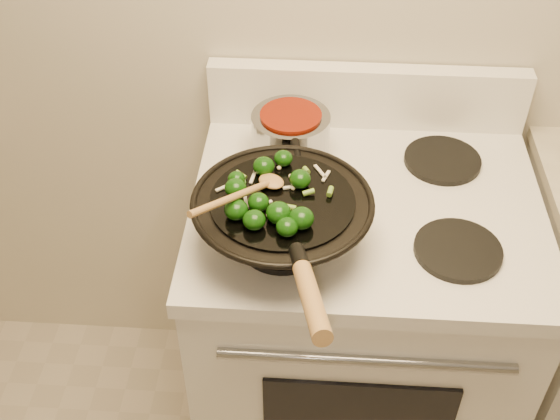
{
  "coord_description": "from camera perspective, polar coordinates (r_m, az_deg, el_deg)",
  "views": [
    {
      "loc": [
        -0.19,
        -0.01,
        1.94
      ],
      "look_at": [
        -0.26,
        1.02,
        1.02
      ],
      "focal_mm": 45.0,
      "sensor_mm": 36.0,
      "label": 1
    }
  ],
  "objects": [
    {
      "name": "wok",
      "position": [
        1.4,
        0.22,
        -0.74
      ],
      "size": [
        0.36,
        0.6,
        0.22
      ],
      "color": "black",
      "rests_on": "stove"
    },
    {
      "name": "wooden_spoon",
      "position": [
        1.35,
        -2.48,
        1.61
      ],
      "size": [
        0.17,
        0.22,
        0.08
      ],
      "color": "#AA7D43",
      "rests_on": "wok"
    },
    {
      "name": "saucepan",
      "position": [
        1.64,
        0.87,
        6.21
      ],
      "size": [
        0.18,
        0.29,
        0.11
      ],
      "color": "gray",
      "rests_on": "stove"
    },
    {
      "name": "stove",
      "position": [
        1.89,
        5.97,
        -9.47
      ],
      "size": [
        0.78,
        0.67,
        1.08
      ],
      "color": "white",
      "rests_on": "ground"
    },
    {
      "name": "stirfry",
      "position": [
        1.35,
        -0.88,
        0.94
      ],
      "size": [
        0.24,
        0.25,
        0.04
      ],
      "color": "#0E3808",
      "rests_on": "wok"
    }
  ]
}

